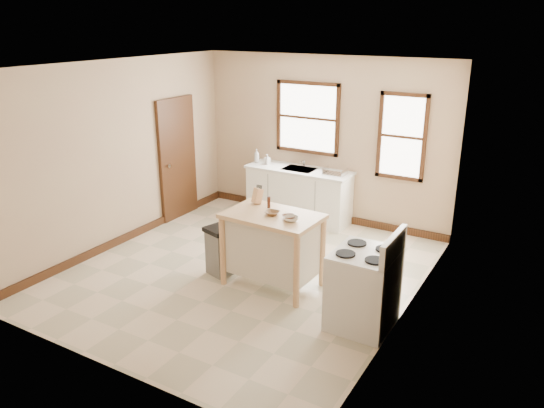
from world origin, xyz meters
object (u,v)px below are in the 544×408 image
at_px(knife_block, 257,196).
at_px(gas_stove, 364,278).
at_px(bowl_a, 272,213).
at_px(bowl_c, 291,219).
at_px(pepper_grinder, 269,202).
at_px(soap_bottle_b, 267,159).
at_px(kitchen_island, 272,250).
at_px(trash_bin, 219,251).
at_px(bowl_b, 289,217).
at_px(soap_bottle_a, 257,156).
at_px(dish_rack, 335,172).

distance_m(knife_block, gas_stove, 1.93).
bearing_deg(bowl_a, bowl_c, -14.19).
relative_size(knife_block, pepper_grinder, 1.33).
relative_size(soap_bottle_b, gas_stove, 0.15).
bearing_deg(pepper_grinder, soap_bottle_b, 121.13).
distance_m(soap_bottle_b, bowl_a, 2.75).
distance_m(pepper_grinder, bowl_a, 0.27).
xyz_separation_m(kitchen_island, trash_bin, (-0.79, -0.10, -0.16)).
bearing_deg(bowl_b, trash_bin, -176.18).
xyz_separation_m(soap_bottle_a, gas_stove, (3.05, -2.65, -0.45)).
bearing_deg(bowl_b, gas_stove, -14.89).
bearing_deg(soap_bottle_a, bowl_b, -66.90).
relative_size(soap_bottle_a, pepper_grinder, 1.61).
distance_m(bowl_c, trash_bin, 1.30).
height_order(kitchen_island, bowl_b, bowl_b).
distance_m(knife_block, bowl_b, 0.70).
bearing_deg(gas_stove, dish_rack, 120.19).
relative_size(soap_bottle_b, knife_block, 0.89).
height_order(soap_bottle_a, dish_rack, soap_bottle_a).
bearing_deg(bowl_c, soap_bottle_b, 126.26).
bearing_deg(bowl_a, dish_rack, 94.09).
xyz_separation_m(kitchen_island, bowl_b, (0.25, -0.03, 0.52)).
distance_m(dish_rack, knife_block, 2.07).
xyz_separation_m(soap_bottle_b, gas_stove, (2.83, -2.65, -0.42)).
bearing_deg(bowl_a, gas_stove, -12.76).
height_order(knife_block, bowl_c, knife_block).
bearing_deg(dish_rack, soap_bottle_b, 155.61).
height_order(pepper_grinder, bowl_a, pepper_grinder).
bearing_deg(pepper_grinder, gas_stove, -18.45).
relative_size(soap_bottle_a, bowl_c, 1.32).
bearing_deg(trash_bin, dish_rack, 92.29).
height_order(pepper_grinder, bowl_c, pepper_grinder).
bearing_deg(soap_bottle_a, soap_bottle_b, -17.00).
relative_size(soap_bottle_a, bowl_b, 1.48).
bearing_deg(soap_bottle_b, gas_stove, -27.44).
bearing_deg(bowl_b, bowl_a, 177.73).
distance_m(bowl_a, bowl_c, 0.32).
relative_size(bowl_c, gas_stove, 0.15).
bearing_deg(gas_stove, bowl_a, 167.24).
xyz_separation_m(soap_bottle_b, kitchen_island, (1.45, -2.32, -0.51)).
distance_m(kitchen_island, bowl_a, 0.52).
bearing_deg(knife_block, trash_bin, -115.43).
height_order(bowl_c, gas_stove, gas_stove).
height_order(soap_bottle_a, bowl_a, soap_bottle_a).
height_order(knife_block, bowl_a, knife_block).
distance_m(soap_bottle_b, kitchen_island, 2.78).
bearing_deg(gas_stove, pepper_grinder, 161.55).
xyz_separation_m(soap_bottle_a, bowl_c, (1.99, -2.42, -0.02)).
relative_size(soap_bottle_b, dish_rack, 0.49).
xyz_separation_m(dish_rack, knife_block, (-0.23, -2.05, 0.13)).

